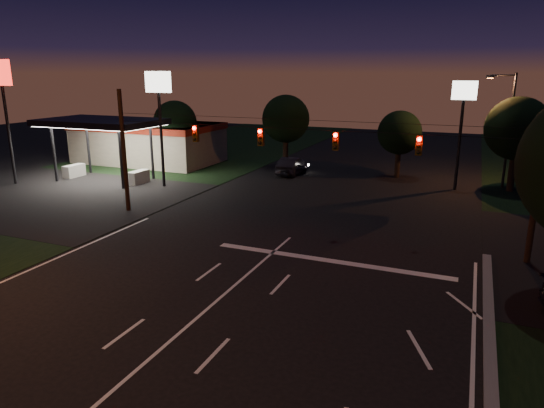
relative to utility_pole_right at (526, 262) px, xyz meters
The scene contains 17 objects.
ground 19.21m from the utility_pole_right, 128.66° to the right, with size 140.00×140.00×0.00m, color black.
cross_street_left 32.02m from the utility_pole_right, behind, with size 20.00×16.00×0.02m, color black.
stop_bar 9.66m from the utility_pole_right, 158.75° to the right, with size 12.00×0.50×0.01m, color silver.
utility_pole_right is the anchor object (origin of this frame).
utility_pole_left 24.00m from the utility_pole_right, behind, with size 0.28×0.28×8.00m, color black.
signal_span 13.20m from the utility_pole_right, behind, with size 24.00×0.40×1.56m.
gas_station 37.27m from the utility_pole_right, 155.56° to the left, with size 14.20×16.10×5.25m.
pole_sign_left_near 27.82m from the utility_pole_right, 164.93° to the left, with size 2.20×0.30×9.10m.
pole_sign_left_far 38.87m from the utility_pole_right, behind, with size 2.00×0.30×10.00m.
pole_sign_right 16.73m from the utility_pole_right, 104.93° to the left, with size 1.80×0.30×8.40m.
street_light_right_far 17.81m from the utility_pole_right, 92.57° to the left, with size 2.20×0.35×9.00m.
tree_far_a 33.84m from the utility_pole_right, 153.24° to the left, with size 4.20×4.20×6.42m.
tree_far_b 28.04m from the utility_pole_right, 136.25° to the left, with size 4.60×4.60×6.98m.
tree_far_c 20.58m from the utility_pole_right, 116.39° to the left, with size 3.80×3.80×5.86m.
tree_far_d 16.84m from the utility_pole_right, 89.92° to the left, with size 4.80×4.80×7.30m.
car_oncoming_a 23.51m from the utility_pole_right, 139.63° to the left, with size 1.44×3.59×1.22m, color black.
car_oncoming_b 24.19m from the utility_pole_right, 138.93° to the left, with size 1.62×4.63×1.53m, color black.
Camera 1 is at (9.00, -10.24, 8.97)m, focal length 32.00 mm.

